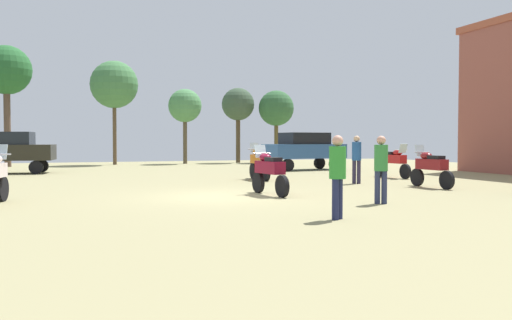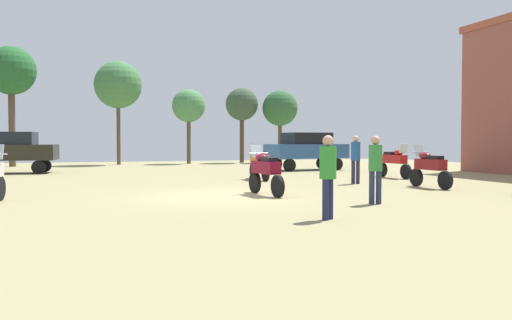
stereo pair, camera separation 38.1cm
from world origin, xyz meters
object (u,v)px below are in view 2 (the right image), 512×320
Objects in this scene: motorcycle_7 at (265,171)px; person_3 at (356,156)px; motorcycle_8 at (394,161)px; tree_6 at (280,109)px; car_3 at (307,148)px; motorcycle_5 at (259,162)px; person_1 at (328,171)px; tree_7 at (189,106)px; person_2 at (375,164)px; tree_9 at (242,105)px; tree_4 at (118,85)px; motorcycle_1 at (430,167)px; tree_1 at (11,72)px; car_2 at (9,149)px.

motorcycle_7 is 1.20× the size of person_3.
tree_6 is (0.84, 16.00, 3.11)m from motorcycle_8.
car_3 reaches higher than person_3.
motorcycle_5 is 1.02× the size of motorcycle_7.
person_1 is 0.33× the size of tree_6.
tree_7 is at bearing 176.61° from tree_6.
motorcycle_7 is at bearing -107.34° from motorcycle_5.
person_2 is at bearing 50.96° from motorcycle_8.
tree_6 reaches higher than person_3.
person_2 is 24.58m from tree_7.
car_3 is 2.55× the size of person_3.
tree_9 is (4.06, 16.07, 3.34)m from motorcycle_5.
person_1 is at bearing -101.85° from motorcycle_5.
person_3 is at bearing -87.58° from person_2.
tree_7 is at bearing -173.84° from tree_9.
motorcycle_5 is 16.91m from tree_4.
tree_4 is (-2.33, 26.50, 4.18)m from person_1.
motorcycle_1 is at bearing 161.19° from person_3.
motorcycle_5 reaches higher than motorcycle_1.
car_3 is (-1.14, 6.69, 0.45)m from motorcycle_8.
tree_4 is at bearing 7.36° from tree_1.
tree_4 is at bearing -120.35° from person_1.
tree_9 is (6.18, 26.87, 3.08)m from person_1.
person_2 is (0.17, -8.75, 0.27)m from motorcycle_5.
tree_6 is 0.97× the size of tree_9.
tree_6 is at bearing 61.02° from motorcycle_7.
tree_4 is at bearing -177.49° from tree_9.
motorcycle_1 is at bearing -174.62° from person_1.
tree_9 is at bearing 67.88° from motorcycle_7.
tree_9 is at bearing -72.43° from person_2.
person_3 is 0.35× the size of tree_7.
motorcycle_7 is 0.29× the size of tree_1.
car_3 is 15.39m from person_2.
motorcycle_8 is at bearing -163.59° from person_1.
car_2 reaches higher than motorcycle_7.
person_2 is (1.89, -2.97, 0.28)m from motorcycle_7.
car_3 is (14.77, -1.82, 0.00)m from car_2.
car_3 is at bearing -80.50° from person_2.
motorcycle_7 is 0.42× the size of tree_7.
motorcycle_1 is 4.79m from motorcycle_8.
tree_4 reaches higher than car_2.
tree_1 is 6.36m from tree_4.
car_2 is 13.23m from tree_7.
motorcycle_7 is (-1.73, -5.79, -0.01)m from motorcycle_5.
motorcycle_5 is 0.95× the size of motorcycle_8.
tree_7 is at bearing -63.53° from person_2.
motorcycle_8 is at bearing 26.61° from motorcycle_7.
car_2 is at bearing -31.67° from person_2.
tree_4 is at bearing -32.40° from person_3.
person_3 reaches higher than motorcycle_1.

